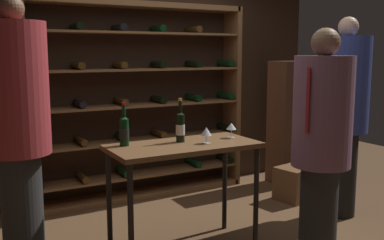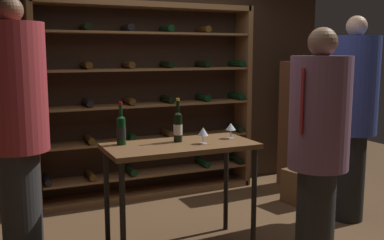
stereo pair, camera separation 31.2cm
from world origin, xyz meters
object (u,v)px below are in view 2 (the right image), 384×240
(tasting_table, at_px, (180,157))
(person_bystander_red_print, at_px, (17,120))
(wine_glass_stemmed_left, at_px, (203,132))
(wine_bottle_green_slim, at_px, (178,126))
(person_guest_blue_shirt, at_px, (319,139))
(display_cabinet, at_px, (301,124))
(person_guest_plum_blouse, at_px, (352,109))
(wine_bottle_amber_reserve, at_px, (121,130))
(wine_crate, at_px, (307,185))
(wine_rack, at_px, (148,102))
(wine_glass_stemmed_center, at_px, (231,127))

(tasting_table, height_order, person_bystander_red_print, person_bystander_red_print)
(person_bystander_red_print, xyz_separation_m, wine_glass_stemmed_left, (1.39, -0.41, -0.13))
(person_bystander_red_print, bearing_deg, wine_glass_stemmed_left, -160.32)
(person_bystander_red_print, xyz_separation_m, wine_bottle_green_slim, (1.23, -0.25, -0.10))
(wine_glass_stemmed_left, bearing_deg, tasting_table, 155.43)
(person_guest_blue_shirt, distance_m, wine_glass_stemmed_left, 0.90)
(display_cabinet, xyz_separation_m, wine_bottle_green_slim, (-2.10, -1.07, 0.27))
(person_guest_plum_blouse, distance_m, wine_glass_stemmed_left, 1.63)
(wine_bottle_amber_reserve, distance_m, wine_glass_stemmed_left, 0.66)
(wine_crate, bearing_deg, person_guest_blue_shirt, -126.43)
(person_guest_plum_blouse, distance_m, wine_bottle_amber_reserve, 2.26)
(wine_bottle_green_slim, height_order, wine_glass_stemmed_left, wine_bottle_green_slim)
(tasting_table, distance_m, person_guest_plum_blouse, 1.82)
(wine_rack, distance_m, wine_glass_stemmed_center, 1.52)
(person_guest_plum_blouse, height_order, wine_glass_stemmed_center, person_guest_plum_blouse)
(wine_glass_stemmed_center, bearing_deg, wine_bottle_green_slim, 173.59)
(wine_crate, distance_m, wine_glass_stemmed_left, 1.91)
(person_guest_plum_blouse, height_order, wine_bottle_green_slim, person_guest_plum_blouse)
(wine_glass_stemmed_center, bearing_deg, wine_rack, 99.33)
(wine_rack, relative_size, tasting_table, 2.08)
(display_cabinet, bearing_deg, wine_rack, 168.68)
(person_guest_blue_shirt, xyz_separation_m, wine_bottle_amber_reserve, (-1.29, 0.84, 0.03))
(wine_rack, relative_size, person_bystander_red_print, 1.24)
(tasting_table, height_order, wine_bottle_green_slim, wine_bottle_green_slim)
(wine_bottle_amber_reserve, height_order, wine_glass_stemmed_left, wine_bottle_amber_reserve)
(wine_rack, xyz_separation_m, wine_crate, (1.53, -0.95, -0.91))
(display_cabinet, bearing_deg, person_guest_plum_blouse, -105.14)
(tasting_table, relative_size, wine_crate, 2.55)
(person_guest_plum_blouse, xyz_separation_m, person_bystander_red_print, (-3.02, 0.35, 0.04))
(tasting_table, relative_size, person_guest_blue_shirt, 0.67)
(wine_rack, distance_m, wine_bottle_green_slim, 1.46)
(person_guest_blue_shirt, bearing_deg, wine_rack, 32.17)
(wine_glass_stemmed_left, bearing_deg, person_bystander_red_print, 163.44)
(wine_bottle_amber_reserve, bearing_deg, person_bystander_red_print, 167.32)
(wine_rack, height_order, wine_bottle_green_slim, wine_rack)
(person_bystander_red_print, xyz_separation_m, wine_crate, (2.98, 0.24, -0.96))
(wine_crate, bearing_deg, wine_bottle_amber_reserve, -169.44)
(person_guest_blue_shirt, distance_m, display_cabinet, 2.24)
(wine_bottle_amber_reserve, bearing_deg, wine_rack, 63.24)
(tasting_table, distance_m, wine_crate, 1.96)
(wine_glass_stemmed_center, bearing_deg, wine_glass_stemmed_left, -161.35)
(tasting_table, relative_size, person_guest_plum_blouse, 0.61)
(wine_crate, height_order, wine_glass_stemmed_center, wine_glass_stemmed_center)
(wine_rack, bearing_deg, wine_glass_stemmed_center, -80.67)
(wine_bottle_green_slim, bearing_deg, wine_glass_stemmed_left, -45.74)
(tasting_table, distance_m, wine_glass_stemmed_left, 0.28)
(person_guest_plum_blouse, xyz_separation_m, display_cabinet, (0.32, 1.17, -0.33))
(wine_glass_stemmed_left, bearing_deg, display_cabinet, 32.17)
(person_guest_plum_blouse, bearing_deg, wine_glass_stemmed_left, 21.87)
(wine_rack, relative_size, wine_glass_stemmed_center, 19.12)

